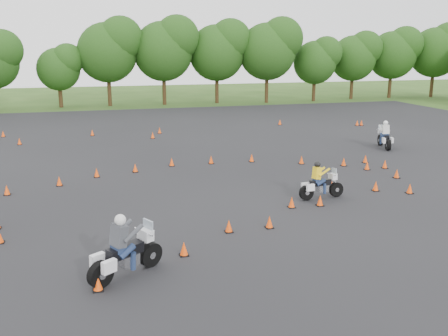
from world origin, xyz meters
TOP-DOWN VIEW (x-y plane):
  - ground at (0.00, 0.00)m, footprint 140.00×140.00m
  - asphalt_pad at (0.00, 6.00)m, footprint 62.00×62.00m
  - treeline at (3.21, 34.89)m, footprint 87.05×32.63m
  - traffic_cones at (-0.06, 5.62)m, footprint 35.94×32.41m
  - rider_grey at (-5.06, -3.58)m, footprint 2.63×2.12m
  - rider_yellow at (4.00, 2.02)m, footprint 2.23×0.86m
  - rider_white at (13.13, 11.34)m, footprint 1.37×2.53m

SIDE VIEW (x-z plane):
  - ground at x=0.00m, z-range 0.00..0.00m
  - asphalt_pad at x=0.00m, z-range 0.01..0.01m
  - traffic_cones at x=-0.06m, z-range 0.01..0.46m
  - rider_yellow at x=4.00m, z-range 0.00..1.69m
  - rider_white at x=13.13m, z-range 0.00..1.87m
  - rider_grey at x=-5.06m, z-range 0.00..2.03m
  - treeline at x=3.21m, z-range -0.64..9.89m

